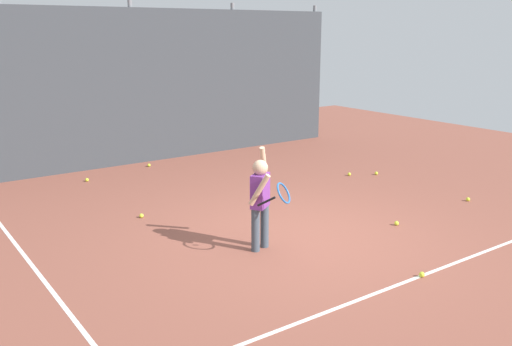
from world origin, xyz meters
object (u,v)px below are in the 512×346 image
Objects in this scene: tennis_ball_0 at (376,173)px; tennis_ball_1 at (141,216)px; tennis_ball_7 at (87,180)px; tennis_ball_5 at (468,199)px; tennis_player at (261,196)px; tennis_ball_3 at (349,174)px; tennis_ball_6 at (149,165)px; tennis_ball_2 at (422,275)px; tennis_ball_4 at (397,223)px.

tennis_ball_0 is 1.00× the size of tennis_ball_1.
tennis_ball_7 is (-4.88, 2.84, 0.00)m from tennis_ball_0.
tennis_player is at bearing 175.81° from tennis_ball_5.
tennis_player is 4.58m from tennis_ball_0.
tennis_ball_0 and tennis_ball_5 have the same top height.
tennis_ball_3 is (4.42, -0.02, 0.00)m from tennis_ball_1.
tennis_ball_6 is (1.50, 2.97, 0.00)m from tennis_ball_1.
tennis_ball_2 is 1.00× the size of tennis_ball_7.
tennis_player is 2.32m from tennis_ball_4.
tennis_ball_2 is 1.00× the size of tennis_ball_3.
tennis_ball_5 is at bearing -38.70° from tennis_player.
tennis_ball_1 is at bearing -90.67° from tennis_ball_7.
tennis_ball_2 is 1.00× the size of tennis_ball_6.
tennis_ball_0 is 1.00× the size of tennis_ball_4.
tennis_ball_1 is 4.27m from tennis_ball_2.
tennis_ball_4 is at bearing -75.30° from tennis_ball_6.
tennis_ball_0 is 1.00× the size of tennis_ball_6.
tennis_player is 2.17m from tennis_ball_2.
tennis_ball_1 is 5.41m from tennis_ball_5.
tennis_ball_5 is (4.09, -0.30, -0.69)m from tennis_player.
tennis_ball_4 is (-1.48, -2.49, 0.00)m from tennis_ball_3.
tennis_ball_7 is at bearing -164.51° from tennis_ball_6.
tennis_ball_1 is at bearing 75.48° from tennis_player.
tennis_ball_6 is at bearing 134.30° from tennis_ball_3.
tennis_ball_7 is (-0.73, 4.66, -0.69)m from tennis_player.
tennis_ball_5 is 6.33m from tennis_ball_6.
tennis_player is at bearing -81.08° from tennis_ball_7.
tennis_ball_6 is (-0.30, 6.85, 0.00)m from tennis_ball_2.
tennis_player reaches higher than tennis_ball_2.
tennis_ball_2 is at bearing -74.68° from tennis_ball_7.
tennis_ball_2 is at bearing -129.79° from tennis_ball_4.
tennis_ball_6 is at bearing 136.36° from tennis_ball_0.
tennis_ball_7 is (-1.47, -0.41, 0.00)m from tennis_ball_6.
tennis_ball_1 is at bearing -116.75° from tennis_ball_6.
tennis_ball_7 is (-2.90, 5.07, 0.00)m from tennis_ball_4.
tennis_ball_0 is 4.91m from tennis_ball_1.
tennis_ball_4 is at bearing 50.21° from tennis_ball_2.
tennis_player reaches higher than tennis_ball_5.
tennis_player is 20.46× the size of tennis_ball_4.
tennis_ball_1 is at bearing 176.77° from tennis_ball_0.
tennis_ball_2 is (1.79, -3.87, 0.00)m from tennis_ball_1.
tennis_ball_0 is (4.14, 1.81, -0.69)m from tennis_player.
tennis_ball_2 is at bearing -94.41° from tennis_player.
tennis_ball_3 is at bearing 100.44° from tennis_ball_5.
tennis_ball_6 is at bearing 122.02° from tennis_ball_5.
tennis_player is 20.46× the size of tennis_ball_6.
tennis_ball_3 is (3.65, 2.07, -0.69)m from tennis_player.
tennis_player is 20.46× the size of tennis_ball_3.
tennis_ball_0 is at bearing 48.50° from tennis_ball_4.
tennis_ball_2 is 1.00× the size of tennis_ball_5.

